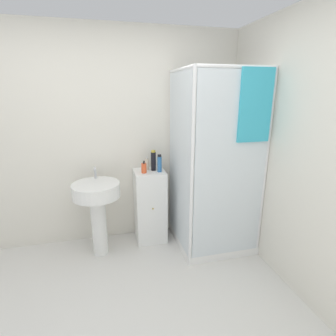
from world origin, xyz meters
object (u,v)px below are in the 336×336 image
object	(u,v)px
shampoo_bottle_tall_black	(153,161)
shampoo_bottle_blue	(160,164)
soap_dispenser	(144,168)
sink	(97,202)
lotion_bottle_white	(147,164)

from	to	relation	value
shampoo_bottle_tall_black	shampoo_bottle_blue	distance (m)	0.10
shampoo_bottle_tall_black	soap_dispenser	bearing A→B (deg)	-150.08
shampoo_bottle_tall_black	sink	bearing A→B (deg)	-163.76
sink	lotion_bottle_white	world-z (taller)	lotion_bottle_white
shampoo_bottle_blue	lotion_bottle_white	size ratio (longest dim) A/B	1.24
soap_dispenser	shampoo_bottle_blue	distance (m)	0.19
sink	shampoo_bottle_blue	xyz separation A→B (m)	(0.72, 0.12, 0.36)
sink	shampoo_bottle_tall_black	xyz separation A→B (m)	(0.67, 0.19, 0.38)
shampoo_bottle_blue	soap_dispenser	bearing A→B (deg)	179.07
sink	shampoo_bottle_blue	size ratio (longest dim) A/B	4.78
shampoo_bottle_tall_black	shampoo_bottle_blue	xyz separation A→B (m)	(0.06, -0.08, -0.02)
lotion_bottle_white	shampoo_bottle_blue	bearing A→B (deg)	-43.52
sink	shampoo_bottle_blue	world-z (taller)	shampoo_bottle_blue
shampoo_bottle_tall_black	lotion_bottle_white	world-z (taller)	shampoo_bottle_tall_black
soap_dispenser	shampoo_bottle_tall_black	xyz separation A→B (m)	(0.13, 0.07, 0.06)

